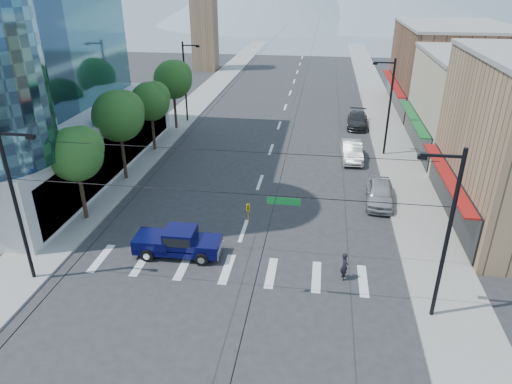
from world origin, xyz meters
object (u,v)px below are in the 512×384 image
parked_car_mid (352,151)px  parked_car_far (357,120)px  pickup_truck (177,242)px  parked_car_near (380,193)px  pedestrian (344,266)px

parked_car_mid → parked_car_far: (1.06, 10.42, -0.05)m
pickup_truck → parked_car_near: 15.69m
pedestrian → parked_car_far: size_ratio=0.31×
pedestrian → parked_car_mid: (1.18, 18.83, -0.01)m
pickup_truck → parked_car_near: bearing=33.7°
pickup_truck → parked_car_far: size_ratio=0.99×
parked_car_mid → parked_car_far: 10.48m
parked_car_mid → parked_car_far: bearing=81.7°
pedestrian → parked_car_far: 29.34m
parked_car_far → pickup_truck: bearing=-109.9°
pickup_truck → pedestrian: pickup_truck is taller
parked_car_near → parked_car_mid: size_ratio=0.98×
pickup_truck → parked_car_far: (12.21, 28.25, -0.15)m
pedestrian → parked_car_near: size_ratio=0.34×
pickup_truck → parked_car_mid: 21.03m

